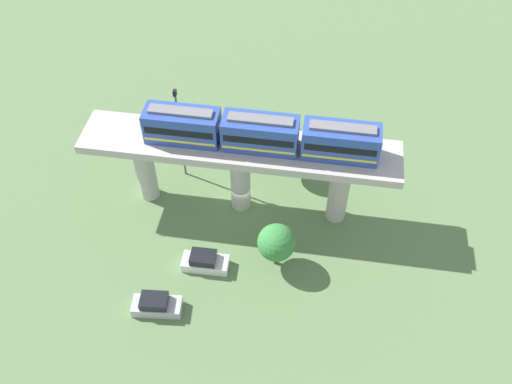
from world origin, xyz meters
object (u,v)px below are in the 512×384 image
object	(u,v)px
tree_mid_lot	(276,243)
signal_post	(180,131)
train	(260,133)
parked_car_white	(205,262)
tree_near_viaduct	(291,144)
parked_car_silver	(156,305)

from	to	relation	value
tree_mid_lot	signal_post	size ratio (longest dim) A/B	0.44
train	parked_car_white	xyz separation A→B (m)	(-7.79, 3.87, -9.14)
tree_near_viaduct	tree_mid_lot	bearing A→B (deg)	-179.73
parked_car_silver	tree_mid_lot	bearing A→B (deg)	-61.50
parked_car_silver	parked_car_white	world-z (taller)	same
parked_car_white	signal_post	size ratio (longest dim) A/B	0.39
train	tree_mid_lot	bearing A→B (deg)	-159.43
train	tree_mid_lot	world-z (taller)	train
parked_car_white	tree_near_viaduct	bearing A→B (deg)	-26.83
tree_near_viaduct	signal_post	size ratio (longest dim) A/B	0.54
train	parked_car_silver	world-z (taller)	train
signal_post	tree_mid_lot	bearing A→B (deg)	-132.27
tree_near_viaduct	signal_post	distance (m)	11.08
train	tree_mid_lot	size ratio (longest dim) A/B	4.26
parked_car_silver	tree_mid_lot	size ratio (longest dim) A/B	0.90
tree_near_viaduct	train	bearing A→B (deg)	155.88
train	signal_post	world-z (taller)	train
parked_car_white	tree_near_viaduct	distance (m)	14.84
train	parked_car_white	size ratio (longest dim) A/B	4.83
parked_car_silver	tree_near_viaduct	distance (m)	20.58
parked_car_white	tree_near_viaduct	world-z (taller)	tree_near_viaduct
train	parked_car_white	bearing A→B (deg)	153.56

